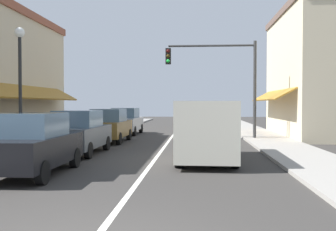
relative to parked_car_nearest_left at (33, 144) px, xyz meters
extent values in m
plane|color=#33302D|center=(3.14, 12.28, -0.88)|extent=(80.00, 80.00, 0.00)
cube|color=gray|center=(-2.36, 12.28, -0.82)|extent=(2.60, 56.00, 0.12)
cube|color=gray|center=(8.64, 12.28, -0.82)|extent=(2.60, 56.00, 0.12)
cube|color=silver|center=(3.14, 12.28, -0.88)|extent=(0.14, 52.00, 0.01)
cube|color=slate|center=(-3.72, 6.28, 0.52)|extent=(0.08, 10.64, 1.80)
cube|color=olive|center=(-3.11, 6.28, 1.72)|extent=(1.27, 11.76, 0.73)
cube|color=slate|center=(-3.72, 9.36, 3.66)|extent=(0.08, 1.10, 1.30)
cube|color=beige|center=(12.59, 14.28, 2.89)|extent=(5.30, 10.00, 7.54)
cube|color=brown|center=(12.59, 14.28, 6.86)|extent=(5.50, 10.20, 0.40)
cube|color=slate|center=(10.00, 14.28, 0.52)|extent=(0.08, 7.60, 1.80)
cube|color=olive|center=(9.39, 14.28, 1.72)|extent=(1.27, 8.40, 0.73)
cube|color=slate|center=(10.00, 12.08, 4.55)|extent=(0.08, 1.10, 1.30)
cube|color=slate|center=(10.00, 16.48, 4.55)|extent=(0.08, 1.10, 1.30)
cube|color=black|center=(0.00, 0.03, -0.17)|extent=(1.75, 4.11, 0.80)
cube|color=slate|center=(0.00, -0.07, 0.56)|extent=(1.53, 2.01, 0.66)
cylinder|color=black|center=(-0.80, 1.37, -0.57)|extent=(0.20, 0.62, 0.62)
cylinder|color=black|center=(0.78, 1.38, -0.57)|extent=(0.20, 0.62, 0.62)
cylinder|color=black|center=(0.80, -1.32, -0.57)|extent=(0.20, 0.62, 0.62)
cube|color=#4C5156|center=(-0.09, 4.70, -0.17)|extent=(1.79, 4.13, 0.80)
cube|color=slate|center=(-0.10, 4.60, 0.56)|extent=(1.55, 2.03, 0.66)
cylinder|color=black|center=(-0.86, 6.06, -0.57)|extent=(0.21, 0.62, 0.62)
cylinder|color=black|center=(0.72, 6.04, -0.57)|extent=(0.21, 0.62, 0.62)
cylinder|color=black|center=(-0.91, 3.36, -0.57)|extent=(0.21, 0.62, 0.62)
cylinder|color=black|center=(0.67, 3.33, -0.57)|extent=(0.21, 0.62, 0.62)
cube|color=brown|center=(0.04, 9.68, -0.17)|extent=(1.77, 4.12, 0.80)
cube|color=slate|center=(0.04, 9.58, 0.56)|extent=(1.54, 2.02, 0.66)
cylinder|color=black|center=(-0.74, 11.05, -0.57)|extent=(0.21, 0.62, 0.62)
cylinder|color=black|center=(0.85, 11.03, -0.57)|extent=(0.21, 0.62, 0.62)
cylinder|color=black|center=(-0.77, 8.34, -0.57)|extent=(0.21, 0.62, 0.62)
cylinder|color=black|center=(0.81, 8.32, -0.57)|extent=(0.21, 0.62, 0.62)
cube|color=#B7BABF|center=(-0.06, 15.14, -0.17)|extent=(1.81, 4.14, 0.80)
cube|color=slate|center=(-0.07, 15.04, 0.56)|extent=(1.56, 2.03, 0.66)
cylinder|color=black|center=(-0.83, 16.51, -0.57)|extent=(0.21, 0.62, 0.62)
cylinder|color=black|center=(0.76, 16.48, -0.57)|extent=(0.21, 0.62, 0.62)
cylinder|color=black|center=(-0.88, 13.81, -0.57)|extent=(0.21, 0.62, 0.62)
cylinder|color=black|center=(0.70, 13.77, -0.57)|extent=(0.21, 0.62, 0.62)
cube|color=beige|center=(5.01, 3.12, 0.29)|extent=(2.09, 5.05, 1.90)
cube|color=slate|center=(5.07, 5.52, 0.72)|extent=(1.73, 0.32, 0.84)
cube|color=black|center=(5.08, 5.70, -0.40)|extent=(1.87, 0.25, 0.24)
cylinder|color=black|center=(4.17, 4.69, -0.52)|extent=(0.26, 0.73, 0.72)
cylinder|color=black|center=(5.93, 4.64, -0.52)|extent=(0.26, 0.73, 0.72)
cylinder|color=black|center=(4.09, 1.59, -0.52)|extent=(0.26, 0.73, 0.72)
cylinder|color=black|center=(5.85, 1.54, -0.52)|extent=(0.26, 0.73, 0.72)
cylinder|color=#333333|center=(7.94, 11.63, 1.92)|extent=(0.18, 0.18, 5.59)
cylinder|color=#333333|center=(5.49, 11.63, 4.46)|extent=(4.89, 0.12, 0.12)
cube|color=black|center=(3.04, 11.45, 3.86)|extent=(0.30, 0.24, 0.90)
sphere|color=#420F0F|center=(3.04, 11.32, 4.14)|extent=(0.20, 0.20, 0.20)
sphere|color=#3D2D0C|center=(3.04, 11.32, 3.86)|extent=(0.20, 0.20, 0.20)
sphere|color=green|center=(3.04, 11.32, 3.58)|extent=(0.20, 0.20, 0.20)
cylinder|color=black|center=(-1.66, 2.83, 1.33)|extent=(0.12, 0.12, 4.41)
sphere|color=white|center=(-1.66, 2.83, 3.71)|extent=(0.36, 0.36, 0.36)
camera|label=1|loc=(4.65, -10.81, 1.14)|focal=41.91mm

